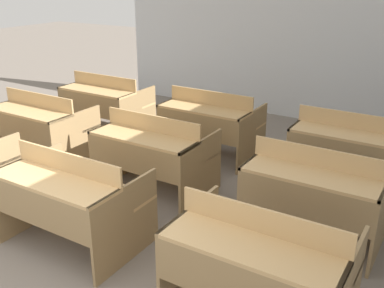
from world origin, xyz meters
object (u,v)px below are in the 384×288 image
(bench_front_center, at_px, (71,196))
(bench_third_right, at_px, (349,148))
(bench_third_left, at_px, (106,102))
(bench_second_left, at_px, (41,124))
(bench_second_right, at_px, (315,191))
(bench_front_right, at_px, (259,262))
(bench_second_center, at_px, (153,151))
(bench_third_center, at_px, (210,122))

(bench_front_center, xyz_separation_m, bench_third_right, (1.81, 2.47, 0.00))
(bench_third_left, bearing_deg, bench_second_left, -89.62)
(bench_second_left, height_order, bench_third_left, same)
(bench_front_center, xyz_separation_m, bench_second_right, (1.81, 1.24, 0.00))
(bench_front_center, bearing_deg, bench_front_right, -0.45)
(bench_front_center, relative_size, bench_second_center, 1.00)
(bench_front_right, xyz_separation_m, bench_third_center, (-1.79, 2.49, 0.00))
(bench_second_left, bearing_deg, bench_second_center, 0.18)
(bench_second_left, distance_m, bench_third_left, 1.24)
(bench_front_right, xyz_separation_m, bench_third_left, (-3.62, 2.49, 0.00))
(bench_third_center, bearing_deg, bench_third_right, -0.25)
(bench_second_left, xyz_separation_m, bench_second_center, (1.79, 0.01, 0.00))
(bench_front_right, relative_size, bench_third_left, 1.00)
(bench_front_center, xyz_separation_m, bench_front_right, (1.81, -0.01, 0.00))
(bench_front_right, xyz_separation_m, bench_second_right, (-0.00, 1.26, 0.00))
(bench_second_center, xyz_separation_m, bench_third_left, (-1.80, 1.24, 0.00))
(bench_second_center, relative_size, bench_third_right, 1.00)
(bench_second_left, xyz_separation_m, bench_second_right, (3.61, 0.00, 0.00))
(bench_second_center, height_order, bench_third_left, same)
(bench_second_left, bearing_deg, bench_third_center, 34.19)
(bench_third_center, bearing_deg, bench_second_left, -145.81)
(bench_front_center, xyz_separation_m, bench_third_center, (0.02, 2.48, 0.00))
(bench_second_left, height_order, bench_third_right, same)
(bench_second_left, height_order, bench_third_center, same)
(bench_second_right, relative_size, bench_third_right, 1.00)
(bench_third_right, bearing_deg, bench_front_center, -126.29)
(bench_front_center, bearing_deg, bench_third_left, 126.11)
(bench_front_center, distance_m, bench_third_left, 3.07)
(bench_second_left, bearing_deg, bench_third_right, 18.80)
(bench_second_right, distance_m, bench_third_left, 3.82)
(bench_front_center, relative_size, bench_second_right, 1.00)
(bench_second_left, distance_m, bench_third_right, 3.82)
(bench_second_right, bearing_deg, bench_front_center, -145.53)
(bench_third_center, bearing_deg, bench_front_right, -54.33)
(bench_front_right, distance_m, bench_second_left, 3.82)
(bench_front_right, relative_size, bench_second_right, 1.00)
(bench_second_center, distance_m, bench_third_right, 2.19)
(bench_third_left, bearing_deg, bench_third_center, -0.10)
(bench_second_right, bearing_deg, bench_front_right, -89.97)
(bench_second_right, height_order, bench_third_center, same)
(bench_second_left, xyz_separation_m, bench_third_right, (3.61, 1.23, 0.00))
(bench_front_center, distance_m, bench_second_left, 2.18)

